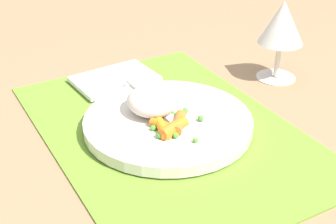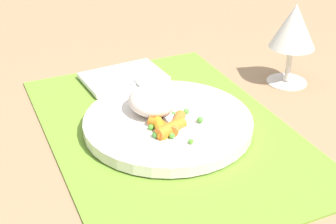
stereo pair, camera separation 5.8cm
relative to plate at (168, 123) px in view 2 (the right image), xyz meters
The scene contains 9 objects.
ground_plane 0.01m from the plate, ahead, with size 2.40×2.40×0.00m, color #997551.
placemat 0.01m from the plate, ahead, with size 0.51×0.35×0.01m, color olive.
plate is the anchor object (origin of this frame).
rice_mound 0.04m from the plate, 151.80° to the right, with size 0.08×0.07×0.04m, color beige.
carrot_portion 0.04m from the plate, 24.87° to the right, with size 0.05×0.06×0.02m.
pea_scatter 0.04m from the plate, 20.14° to the right, with size 0.09×0.09×0.01m.
fork 0.03m from the plate, behind, with size 0.19×0.02×0.01m.
wine_glass 0.29m from the plate, 103.56° to the left, with size 0.08×0.08×0.15m.
napkin 0.19m from the plate, behind, with size 0.10×0.14×0.01m, color white.
Camera 2 is at (0.58, -0.26, 0.39)m, focal length 52.19 mm.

